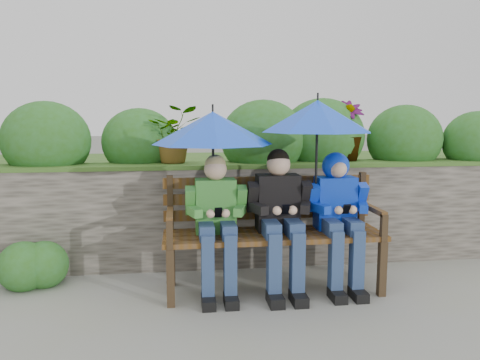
{
  "coord_description": "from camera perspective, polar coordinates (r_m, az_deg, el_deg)",
  "views": [
    {
      "loc": [
        -0.51,
        -3.85,
        1.51
      ],
      "look_at": [
        0.0,
        0.1,
        0.95
      ],
      "focal_mm": 35.0,
      "sensor_mm": 36.0,
      "label": 1
    }
  ],
  "objects": [
    {
      "name": "boy_right",
      "position": [
        4.12,
        11.9,
        -3.34
      ],
      "size": [
        0.51,
        0.62,
        1.18
      ],
      "color": "#1322BB",
      "rests_on": "ground"
    },
    {
      "name": "umbrella_right",
      "position": [
        4.01,
        9.41,
        7.68
      ],
      "size": [
        0.95,
        0.95,
        0.94
      ],
      "color": "blue",
      "rests_on": "ground"
    },
    {
      "name": "garden_backdrop",
      "position": [
        5.55,
        -1.67,
        -1.25
      ],
      "size": [
        8.0,
        2.87,
        1.72
      ],
      "color": "#47433B",
      "rests_on": "ground"
    },
    {
      "name": "umbrella_left",
      "position": [
        3.88,
        -3.33,
        6.33
      ],
      "size": [
        1.01,
        1.01,
        0.87
      ],
      "color": "blue",
      "rests_on": "ground"
    },
    {
      "name": "boy_left",
      "position": [
        3.9,
        -2.88,
        -4.51
      ],
      "size": [
        0.51,
        0.59,
        1.18
      ],
      "color": "#268425",
      "rests_on": "ground"
    },
    {
      "name": "park_bench",
      "position": [
        4.08,
        3.93,
        -5.46
      ],
      "size": [
        1.87,
        0.55,
        0.99
      ],
      "color": "#372818",
      "rests_on": "ground"
    },
    {
      "name": "ground",
      "position": [
        4.17,
        0.18,
        -13.23
      ],
      "size": [
        60.0,
        60.0,
        0.0
      ],
      "primitive_type": "plane",
      "color": "gray",
      "rests_on": "ground"
    },
    {
      "name": "boy_middle",
      "position": [
        3.97,
        4.91,
        -4.04
      ],
      "size": [
        0.54,
        0.63,
        1.22
      ],
      "color": "black",
      "rests_on": "ground"
    }
  ]
}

